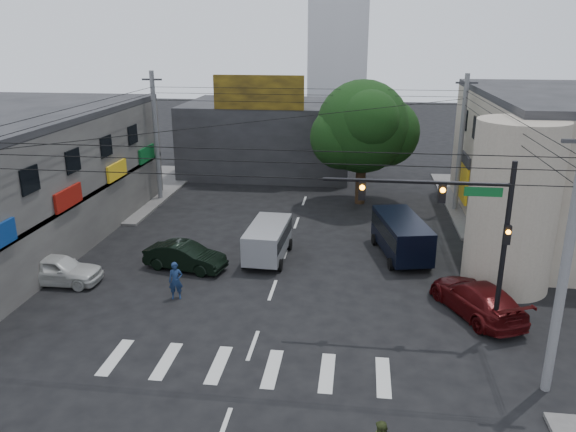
% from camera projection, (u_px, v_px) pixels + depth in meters
% --- Properties ---
extents(ground, '(160.00, 160.00, 0.00)m').
position_uv_depth(ground, '(266.00, 310.00, 24.81)').
color(ground, black).
rests_on(ground, ground).
extents(sidewalk_far_left, '(16.00, 16.00, 0.15)m').
position_uv_depth(sidewalk_far_left, '(77.00, 188.00, 43.93)').
color(sidewalk_far_left, '#514F4C').
rests_on(sidewalk_far_left, ground).
extents(sidewalk_far_right, '(16.00, 16.00, 0.15)m').
position_uv_depth(sidewalk_far_right, '(559.00, 205.00, 39.56)').
color(sidewalk_far_right, '#514F4C').
rests_on(sidewalk_far_right, ground).
extents(corner_column, '(4.00, 4.00, 8.00)m').
position_uv_depth(corner_column, '(513.00, 206.00, 25.99)').
color(corner_column, gray).
rests_on(corner_column, ground).
extents(building_far, '(14.00, 10.00, 6.00)m').
position_uv_depth(building_far, '(269.00, 137.00, 48.86)').
color(building_far, '#232326').
rests_on(building_far, ground).
extents(billboard, '(7.00, 0.30, 2.60)m').
position_uv_depth(billboard, '(259.00, 92.00, 42.90)').
color(billboard, olive).
rests_on(billboard, building_far).
extents(street_tree, '(6.40, 6.40, 8.70)m').
position_uv_depth(street_tree, '(363.00, 127.00, 38.63)').
color(street_tree, black).
rests_on(street_tree, ground).
extents(traffic_gantry, '(7.10, 0.35, 7.20)m').
position_uv_depth(traffic_gantry, '(462.00, 221.00, 21.40)').
color(traffic_gantry, black).
rests_on(traffic_gantry, ground).
extents(utility_pole_near_right, '(0.32, 0.32, 9.20)m').
position_uv_depth(utility_pole_near_right, '(566.00, 266.00, 17.85)').
color(utility_pole_near_right, '#59595B').
rests_on(utility_pole_near_right, ground).
extents(utility_pole_far_left, '(0.32, 0.32, 9.20)m').
position_uv_depth(utility_pole_far_left, '(156.00, 137.00, 39.73)').
color(utility_pole_far_left, '#59595B').
rests_on(utility_pole_far_left, ground).
extents(utility_pole_far_right, '(0.32, 0.32, 9.20)m').
position_uv_depth(utility_pole_far_right, '(461.00, 145.00, 37.17)').
color(utility_pole_far_right, '#59595B').
rests_on(utility_pole_far_right, ground).
extents(dark_sedan, '(3.24, 4.86, 1.40)m').
position_uv_depth(dark_sedan, '(185.00, 256.00, 28.88)').
color(dark_sedan, black).
rests_on(dark_sedan, ground).
extents(white_compact, '(1.87, 4.35, 1.46)m').
position_uv_depth(white_compact, '(57.00, 269.00, 27.21)').
color(white_compact, silver).
rests_on(white_compact, ground).
extents(maroon_sedan, '(6.00, 6.73, 1.49)m').
position_uv_depth(maroon_sedan, '(477.00, 298.00, 24.21)').
color(maroon_sedan, '#3F090A').
rests_on(maroon_sedan, ground).
extents(silver_minivan, '(4.62, 2.24, 1.92)m').
position_uv_depth(silver_minivan, '(268.00, 242.00, 30.11)').
color(silver_minivan, '#919398').
rests_on(silver_minivan, ground).
extents(navy_van, '(6.20, 4.29, 2.14)m').
position_uv_depth(navy_van, '(401.00, 238.00, 30.46)').
color(navy_van, black).
rests_on(navy_van, ground).
extents(traffic_officer, '(0.88, 0.77, 1.77)m').
position_uv_depth(traffic_officer, '(176.00, 281.00, 25.60)').
color(traffic_officer, '#152749').
rests_on(traffic_officer, ground).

